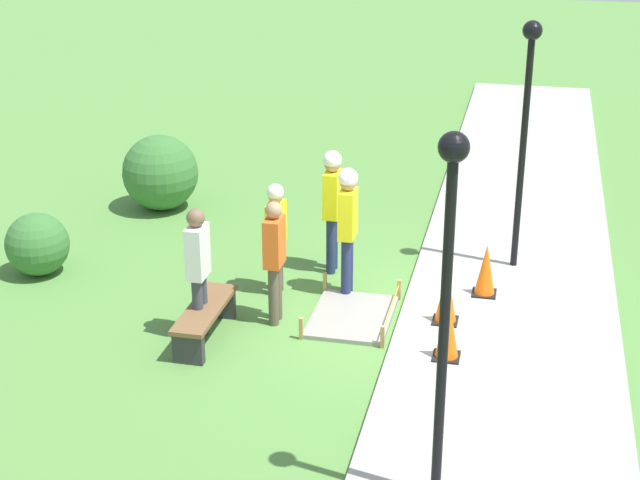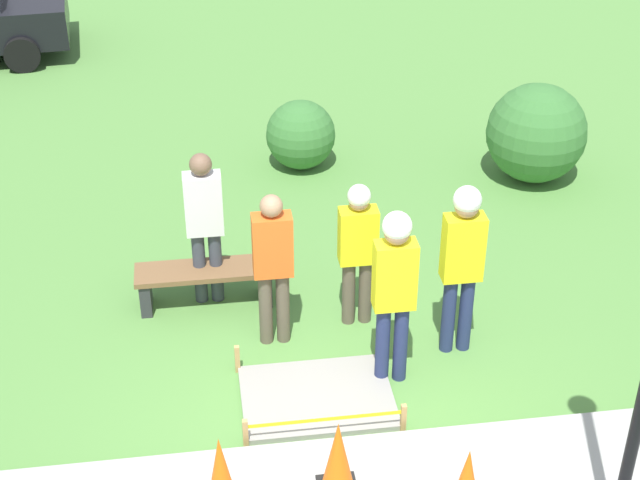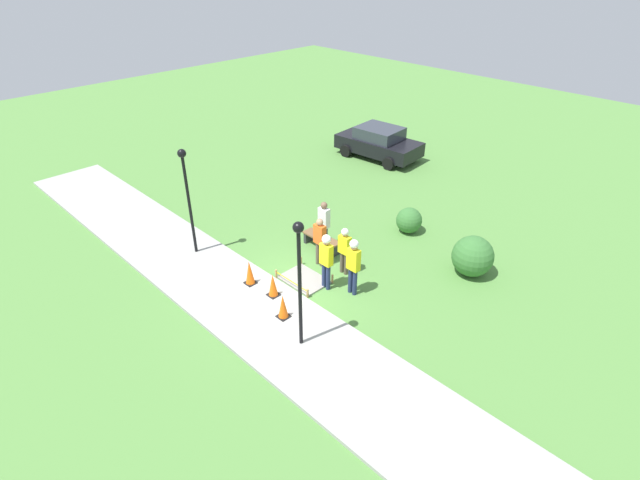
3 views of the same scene
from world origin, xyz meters
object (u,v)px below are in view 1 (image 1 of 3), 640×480
at_px(park_bench, 205,317).
at_px(lamppost_near, 526,109).
at_px(traffic_cone_sidewalk_edge, 486,270).
at_px(worker_assistant, 332,199).
at_px(traffic_cone_far_patch, 446,296).
at_px(bystander_in_gray_shirt, 198,265).
at_px(worker_supervisor, 276,230).
at_px(bystander_in_orange_shirt, 274,255).
at_px(lamppost_far, 447,269).
at_px(traffic_cone_near_patch, 448,328).
at_px(worker_trainee, 348,219).

xyz_separation_m(park_bench, lamppost_near, (3.13, -3.88, 2.22)).
distance_m(traffic_cone_sidewalk_edge, worker_assistant, 2.50).
height_order(traffic_cone_far_patch, worker_assistant, worker_assistant).
bearing_deg(bystander_in_gray_shirt, worker_supervisor, -21.88).
bearing_deg(lamppost_near, worker_supervisor, 114.70).
xyz_separation_m(bystander_in_orange_shirt, bystander_in_gray_shirt, (-0.65, 0.84, 0.05)).
xyz_separation_m(traffic_cone_sidewalk_edge, lamppost_far, (-4.79, 0.16, 2.09)).
height_order(traffic_cone_sidewalk_edge, bystander_in_gray_shirt, bystander_in_gray_shirt).
distance_m(traffic_cone_near_patch, bystander_in_gray_shirt, 3.29).
xyz_separation_m(worker_trainee, bystander_in_gray_shirt, (-1.72, 1.63, -0.13)).
distance_m(traffic_cone_sidewalk_edge, bystander_in_gray_shirt, 4.12).
relative_size(traffic_cone_far_patch, worker_assistant, 0.39).
height_order(traffic_cone_sidewalk_edge, worker_assistant, worker_assistant).
bearing_deg(traffic_cone_near_patch, bystander_in_orange_shirt, 74.28).
bearing_deg(park_bench, bystander_in_gray_shirt, 61.72).
bearing_deg(worker_trainee, worker_supervisor, 99.55).
distance_m(traffic_cone_far_patch, worker_trainee, 1.83).
distance_m(worker_trainee, lamppost_far, 5.11).
bearing_deg(park_bench, worker_trainee, -41.43).
xyz_separation_m(lamppost_near, lamppost_far, (-5.94, 0.53, 0.02)).
height_order(traffic_cone_near_patch, worker_trainee, worker_trainee).
distance_m(traffic_cone_far_patch, worker_supervisor, 2.63).
height_order(lamppost_near, lamppost_far, lamppost_far).
xyz_separation_m(traffic_cone_sidewalk_edge, bystander_in_orange_shirt, (-1.29, 2.74, 0.52)).
distance_m(worker_supervisor, lamppost_near, 3.99).
bearing_deg(traffic_cone_sidewalk_edge, traffic_cone_far_patch, 155.13).
bearing_deg(traffic_cone_far_patch, lamppost_far, -175.62).
xyz_separation_m(traffic_cone_sidewalk_edge, worker_trainee, (-0.22, 1.96, 0.69)).
relative_size(worker_trainee, lamppost_near, 0.52).
bearing_deg(bystander_in_orange_shirt, worker_supervisor, 13.71).
height_order(traffic_cone_far_patch, park_bench, traffic_cone_far_patch).
relative_size(bystander_in_orange_shirt, lamppost_near, 0.47).
height_order(worker_assistant, bystander_in_orange_shirt, worker_assistant).
xyz_separation_m(traffic_cone_near_patch, worker_trainee, (1.75, 1.62, 0.66)).
xyz_separation_m(worker_assistant, bystander_in_orange_shirt, (-1.84, 0.40, -0.17)).
bearing_deg(worker_assistant, park_bench, 155.10).
relative_size(traffic_cone_sidewalk_edge, lamppost_near, 0.20).
distance_m(park_bench, bystander_in_gray_shirt, 0.72).
relative_size(traffic_cone_sidewalk_edge, worker_trainee, 0.39).
height_order(traffic_cone_near_patch, bystander_in_gray_shirt, bystander_in_gray_shirt).
xyz_separation_m(traffic_cone_near_patch, lamppost_far, (-2.83, -0.18, 2.06)).
height_order(park_bench, bystander_in_gray_shirt, bystander_in_gray_shirt).
bearing_deg(lamppost_near, traffic_cone_near_patch, 167.20).
height_order(traffic_cone_far_patch, bystander_in_orange_shirt, bystander_in_orange_shirt).
bearing_deg(bystander_in_gray_shirt, park_bench, -118.28).
height_order(traffic_cone_sidewalk_edge, worker_trainee, worker_trainee).
distance_m(traffic_cone_far_patch, lamppost_near, 3.08).
height_order(worker_trainee, bystander_in_gray_shirt, worker_trainee).
bearing_deg(traffic_cone_sidewalk_edge, bystander_in_gray_shirt, 118.39).
bearing_deg(worker_supervisor, worker_assistant, -33.71).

